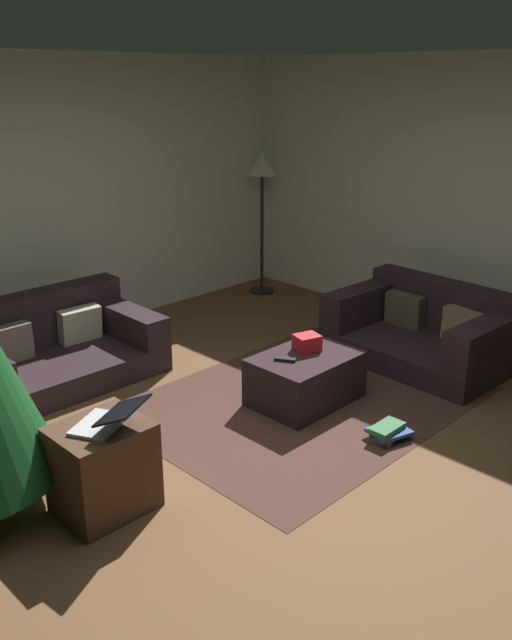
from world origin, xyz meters
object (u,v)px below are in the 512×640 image
ottoman (305,378)px  gift_box (307,343)px  laptop (108,419)px  couch_left (51,349)px  corner_lamp (262,175)px  tv_remote (285,359)px  book_stack (387,432)px  side_table (103,468)px  couch_right (427,331)px

ottoman → gift_box: 0.27m
ottoman → laptop: (-1.84, -0.13, 0.40)m
couch_left → corner_lamp: corner_lamp is taller
laptop → corner_lamp: (3.61, 2.34, 0.77)m
couch_left → tv_remote: 2.01m
laptop → corner_lamp: corner_lamp is taller
tv_remote → corner_lamp: 3.07m
book_stack → ottoman: bearing=86.7°
gift_box → laptop: (-1.92, -0.20, 0.15)m
gift_box → book_stack: gift_box is taller
side_table → couch_right: bearing=-2.2°
tv_remote → ottoman: bearing=-43.2°
side_table → couch_left: bearing=69.2°
couch_right → book_stack: 1.58m
gift_box → side_table: (-1.95, -0.14, -0.18)m
couch_right → ottoman: size_ratio=1.91×
couch_left → corner_lamp: (2.93, 0.41, 1.11)m
laptop → couch_left: bearing=70.4°
couch_right → side_table: 3.27m
book_stack → couch_right: bearing=22.1°
couch_left → corner_lamp: bearing=-171.1°
book_stack → side_table: bearing=158.6°
couch_right → gift_box: size_ratio=8.30×
side_table → laptop: size_ratio=1.13×
ottoman → gift_box: bearing=37.2°
couch_right → laptop: 3.26m
book_stack → gift_box: bearing=81.4°
ottoman → laptop: laptop is taller
tv_remote → corner_lamp: corner_lamp is taller
couch_right → ottoman: bearing=84.2°
gift_box → laptop: laptop is taller
couch_right → corner_lamp: size_ratio=0.97×
laptop → tv_remote: bearing=6.1°
couch_left → book_stack: couch_left is taller
couch_left → book_stack: bearing=114.1°
side_table → corner_lamp: bearing=32.2°
couch_left → couch_right: (2.56, -2.00, 0.01)m
gift_box → tv_remote: bearing=-176.0°
gift_box → side_table: size_ratio=0.34×
ottoman → book_stack: size_ratio=2.50×
gift_box → tv_remote: 0.27m
ottoman → couch_left: bearing=122.8°
side_table → tv_remote: bearing=4.2°
tv_remote → laptop: (-1.65, -0.18, 0.20)m
couch_right → side_table: bearing=90.3°
couch_left → ottoman: size_ratio=1.99×
gift_box → laptop: bearing=-174.2°
ottoman → tv_remote: (-0.19, 0.04, 0.20)m
couch_left → ottoman: bearing=123.7°
side_table → book_stack: bearing=-21.4°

